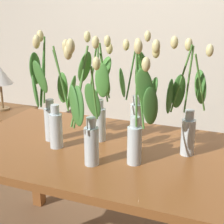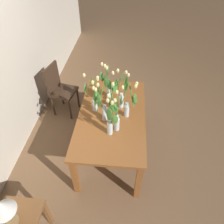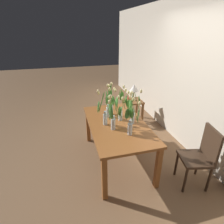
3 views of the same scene
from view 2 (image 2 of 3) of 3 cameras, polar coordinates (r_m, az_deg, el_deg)
The scene contains 12 objects.
ground_plane at distance 3.37m, azimuth -0.02°, elevation -9.79°, with size 18.00×18.00×0.00m, color brown.
dining_table at distance 2.88m, azimuth -0.02°, elevation -1.94°, with size 1.60×0.90×0.74m.
tulip_vase_0 at distance 2.66m, azimuth 4.50°, elevation 2.00°, with size 0.12×0.24×0.58m.
tulip_vase_1 at distance 2.98m, azimuth -1.28°, elevation 7.23°, with size 0.19×0.20×0.57m.
tulip_vase_2 at distance 2.59m, azimuth -2.53°, elevation 1.89°, with size 0.25×0.26×0.58m.
tulip_vase_3 at distance 2.41m, azimuth -0.20°, elevation -2.63°, with size 0.16×0.15×0.59m.
tulip_vase_4 at distance 2.51m, azimuth 0.87°, elevation -1.69°, with size 0.15×0.16×0.55m.
tulip_vase_5 at distance 2.74m, azimuth -4.76°, elevation 4.19°, with size 0.20×0.22×0.57m.
tulip_vase_6 at distance 2.81m, azimuth 2.46°, elevation 5.43°, with size 0.15×0.25×0.58m.
dining_chair at distance 3.77m, azimuth -14.29°, elevation 6.52°, with size 0.48×0.48×0.93m.
side_table at distance 2.55m, azimuth -24.00°, elevation -26.18°, with size 0.44×0.44×0.55m.
table_lamp at distance 2.19m, azimuth -27.97°, elevation -22.07°, with size 0.22×0.22×0.40m.
Camera 2 is at (-2.04, -0.19, 2.68)m, focal length 33.43 mm.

